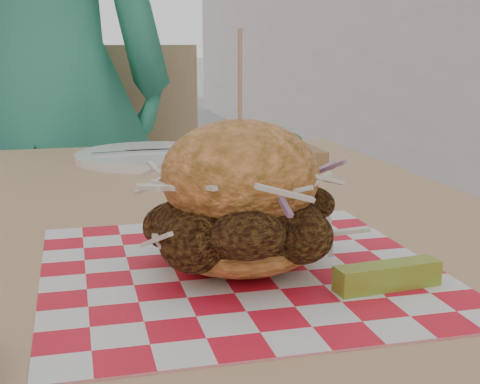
# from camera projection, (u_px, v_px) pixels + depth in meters

# --- Properties ---
(diner) EXTENTS (0.69, 0.51, 1.73)m
(diner) POSITION_uv_depth(u_px,v_px,m) (44.00, 82.00, 1.61)
(diner) COLOR #339371
(diner) RESTS_ON ground
(patio_table) EXTENTS (0.80, 1.20, 0.75)m
(patio_table) POSITION_uv_depth(u_px,v_px,m) (193.00, 279.00, 0.83)
(patio_table) COLOR tan
(patio_table) RESTS_ON ground
(patio_chair) EXTENTS (0.42, 0.43, 0.95)m
(patio_chair) POSITION_uv_depth(u_px,v_px,m) (128.00, 196.00, 1.80)
(patio_chair) COLOR tan
(patio_chair) RESTS_ON ground
(paper_liner) EXTENTS (0.36, 0.36, 0.00)m
(paper_liner) POSITION_uv_depth(u_px,v_px,m) (240.00, 269.00, 0.62)
(paper_liner) COLOR red
(paper_liner) RESTS_ON patio_table
(sandwich) EXTENTS (0.19, 0.19, 0.22)m
(sandwich) POSITION_uv_depth(u_px,v_px,m) (240.00, 206.00, 0.61)
(sandwich) COLOR orange
(sandwich) RESTS_ON paper_liner
(pickle_spear) EXTENTS (0.10, 0.03, 0.02)m
(pickle_spear) POSITION_uv_depth(u_px,v_px,m) (387.00, 276.00, 0.57)
(pickle_spear) COLOR olive
(pickle_spear) RESTS_ON paper_liner
(place_setting) EXTENTS (0.27, 0.27, 0.02)m
(place_setting) POSITION_uv_depth(u_px,v_px,m) (151.00, 156.00, 1.20)
(place_setting) COLOR white
(place_setting) RESTS_ON patio_table
(kraft_tray) EXTENTS (0.15, 0.12, 0.06)m
(kraft_tray) POSITION_uv_depth(u_px,v_px,m) (277.00, 150.00, 1.18)
(kraft_tray) COLOR olive
(kraft_tray) RESTS_ON patio_table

